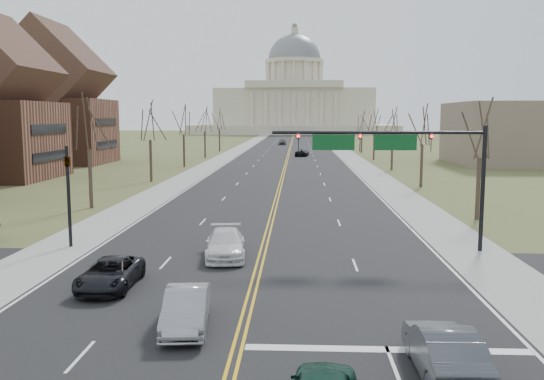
# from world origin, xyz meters

# --- Properties ---
(ground) EXTENTS (600.00, 600.00, 0.00)m
(ground) POSITION_xyz_m (0.00, 0.00, 0.00)
(ground) COLOR #52572B
(ground) RESTS_ON ground
(road) EXTENTS (20.00, 380.00, 0.01)m
(road) POSITION_xyz_m (0.00, 110.00, 0.01)
(road) COLOR black
(road) RESTS_ON ground
(cross_road) EXTENTS (120.00, 14.00, 0.01)m
(cross_road) POSITION_xyz_m (0.00, 6.00, 0.01)
(cross_road) COLOR black
(cross_road) RESTS_ON ground
(sidewalk_left) EXTENTS (4.00, 380.00, 0.03)m
(sidewalk_left) POSITION_xyz_m (-12.00, 110.00, 0.01)
(sidewalk_left) COLOR gray
(sidewalk_left) RESTS_ON ground
(sidewalk_right) EXTENTS (4.00, 380.00, 0.03)m
(sidewalk_right) POSITION_xyz_m (12.00, 110.00, 0.01)
(sidewalk_right) COLOR gray
(sidewalk_right) RESTS_ON ground
(center_line) EXTENTS (0.42, 380.00, 0.01)m
(center_line) POSITION_xyz_m (0.00, 110.00, 0.01)
(center_line) COLOR gold
(center_line) RESTS_ON road
(edge_line_left) EXTENTS (0.15, 380.00, 0.01)m
(edge_line_left) POSITION_xyz_m (-9.80, 110.00, 0.01)
(edge_line_left) COLOR silver
(edge_line_left) RESTS_ON road
(edge_line_right) EXTENTS (0.15, 380.00, 0.01)m
(edge_line_right) POSITION_xyz_m (9.80, 110.00, 0.01)
(edge_line_right) COLOR silver
(edge_line_right) RESTS_ON road
(stop_bar) EXTENTS (9.50, 0.50, 0.01)m
(stop_bar) POSITION_xyz_m (5.00, -1.00, 0.01)
(stop_bar) COLOR silver
(stop_bar) RESTS_ON road
(capitol) EXTENTS (90.00, 60.00, 50.00)m
(capitol) POSITION_xyz_m (0.00, 249.91, 14.20)
(capitol) COLOR beige
(capitol) RESTS_ON ground
(signal_mast) EXTENTS (12.12, 0.44, 7.20)m
(signal_mast) POSITION_xyz_m (7.45, 13.50, 5.76)
(signal_mast) COLOR black
(signal_mast) RESTS_ON ground
(signal_left) EXTENTS (0.32, 0.36, 6.00)m
(signal_left) POSITION_xyz_m (-11.50, 13.50, 3.71)
(signal_left) COLOR black
(signal_left) RESTS_ON ground
(tree_r_0) EXTENTS (3.74, 3.74, 8.50)m
(tree_r_0) POSITION_xyz_m (15.50, 24.00, 6.55)
(tree_r_0) COLOR #362620
(tree_r_0) RESTS_ON ground
(tree_l_0) EXTENTS (3.96, 3.96, 9.00)m
(tree_l_0) POSITION_xyz_m (-15.50, 28.00, 6.94)
(tree_l_0) COLOR #362620
(tree_l_0) RESTS_ON ground
(tree_r_1) EXTENTS (3.74, 3.74, 8.50)m
(tree_r_1) POSITION_xyz_m (15.50, 44.00, 6.55)
(tree_r_1) COLOR #362620
(tree_r_1) RESTS_ON ground
(tree_l_1) EXTENTS (3.96, 3.96, 9.00)m
(tree_l_1) POSITION_xyz_m (-15.50, 48.00, 6.94)
(tree_l_1) COLOR #362620
(tree_l_1) RESTS_ON ground
(tree_r_2) EXTENTS (3.74, 3.74, 8.50)m
(tree_r_2) POSITION_xyz_m (15.50, 64.00, 6.55)
(tree_r_2) COLOR #362620
(tree_r_2) RESTS_ON ground
(tree_l_2) EXTENTS (3.96, 3.96, 9.00)m
(tree_l_2) POSITION_xyz_m (-15.50, 68.00, 6.94)
(tree_l_2) COLOR #362620
(tree_l_2) RESTS_ON ground
(tree_r_3) EXTENTS (3.74, 3.74, 8.50)m
(tree_r_3) POSITION_xyz_m (15.50, 84.00, 6.55)
(tree_r_3) COLOR #362620
(tree_r_3) RESTS_ON ground
(tree_l_3) EXTENTS (3.96, 3.96, 9.00)m
(tree_l_3) POSITION_xyz_m (-15.50, 88.00, 6.94)
(tree_l_3) COLOR #362620
(tree_l_3) RESTS_ON ground
(tree_r_4) EXTENTS (3.74, 3.74, 8.50)m
(tree_r_4) POSITION_xyz_m (15.50, 104.00, 6.55)
(tree_r_4) COLOR #362620
(tree_r_4) RESTS_ON ground
(tree_l_4) EXTENTS (3.96, 3.96, 9.00)m
(tree_l_4) POSITION_xyz_m (-15.50, 108.00, 6.94)
(tree_l_4) COLOR #362620
(tree_l_4) RESTS_ON ground
(bldg_left_far) EXTENTS (17.10, 14.28, 23.25)m
(bldg_left_far) POSITION_xyz_m (-38.00, 74.00, 9.54)
(bldg_left_far) COLOR brown
(bldg_left_far) RESTS_ON ground
(bldg_right_mass) EXTENTS (25.00, 20.00, 10.00)m
(bldg_right_mass) POSITION_xyz_m (40.00, 76.00, 5.00)
(bldg_right_mass) COLOR #7C6C58
(bldg_right_mass) RESTS_ON ground
(car_nb_outer_lead) EXTENTS (1.73, 4.78, 1.57)m
(car_nb_outer_lead) POSITION_xyz_m (6.38, -2.86, 0.80)
(car_nb_outer_lead) COLOR #484B4F
(car_nb_outer_lead) RESTS_ON road
(car_sb_inner_lead) EXTENTS (1.97, 4.53, 1.45)m
(car_sb_inner_lead) POSITION_xyz_m (-2.06, 0.65, 0.74)
(car_sb_inner_lead) COLOR gray
(car_sb_inner_lead) RESTS_ON road
(car_sb_outer_lead) EXTENTS (2.23, 4.79, 1.33)m
(car_sb_outer_lead) POSITION_xyz_m (-6.46, 5.45, 0.67)
(car_sb_outer_lead) COLOR black
(car_sb_outer_lead) RESTS_ON road
(car_sb_inner_second) EXTENTS (2.66, 5.35, 1.49)m
(car_sb_inner_second) POSITION_xyz_m (-1.97, 11.35, 0.76)
(car_sb_inner_second) COLOR white
(car_sb_inner_second) RESTS_ON road
(car_far_nb) EXTENTS (2.90, 5.18, 1.37)m
(car_far_nb) POSITION_xyz_m (2.74, 92.84, 0.70)
(car_far_nb) COLOR black
(car_far_nb) RESTS_ON road
(car_far_sb) EXTENTS (1.94, 4.75, 1.61)m
(car_far_sb) POSITION_xyz_m (-2.38, 138.68, 0.82)
(car_far_sb) COLOR #52565A
(car_far_sb) RESTS_ON road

